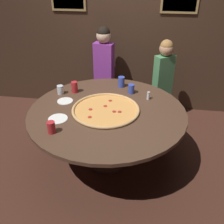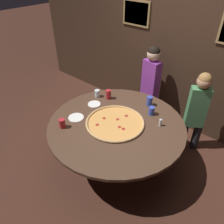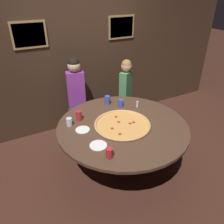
# 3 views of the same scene
# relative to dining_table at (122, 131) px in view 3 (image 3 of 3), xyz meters

# --- Properties ---
(ground_plane) EXTENTS (24.00, 24.00, 0.00)m
(ground_plane) POSITION_rel_dining_table_xyz_m (0.00, 0.00, -0.63)
(ground_plane) COLOR #422319
(back_wall) EXTENTS (6.40, 0.08, 2.60)m
(back_wall) POSITION_rel_dining_table_xyz_m (0.00, 1.49, 0.68)
(back_wall) COLOR #3D281C
(back_wall) RESTS_ON ground_plane
(dining_table) EXTENTS (1.78, 1.78, 0.74)m
(dining_table) POSITION_rel_dining_table_xyz_m (0.00, 0.00, 0.00)
(dining_table) COLOR #4C3323
(dining_table) RESTS_ON ground_plane
(giant_pizza) EXTENTS (0.77, 0.77, 0.03)m
(giant_pizza) POSITION_rel_dining_table_xyz_m (-0.01, -0.01, 0.12)
(giant_pizza) COLOR #E0994C
(giant_pizza) RESTS_ON dining_table
(drink_cup_by_shaker) EXTENTS (0.08, 0.08, 0.12)m
(drink_cup_by_shaker) POSITION_rel_dining_table_xyz_m (-0.47, -0.51, 0.17)
(drink_cup_by_shaker) COLOR #B22328
(drink_cup_by_shaker) RESTS_ON dining_table
(drink_cup_far_right) EXTENTS (0.09, 0.09, 0.14)m
(drink_cup_far_right) POSITION_rel_dining_table_xyz_m (0.09, 0.64, 0.18)
(drink_cup_far_right) COLOR #384CB7
(drink_cup_far_right) RESTS_ON dining_table
(drink_cup_near_right) EXTENTS (0.08, 0.08, 0.12)m
(drink_cup_near_right) POSITION_rel_dining_table_xyz_m (0.24, 0.46, 0.17)
(drink_cup_near_right) COLOR #384CB7
(drink_cup_near_right) RESTS_ON dining_table
(drink_cup_beside_pizza) EXTENTS (0.08, 0.08, 0.14)m
(drink_cup_beside_pizza) POSITION_rel_dining_table_xyz_m (-0.48, 0.39, 0.18)
(drink_cup_beside_pizza) COLOR #B22328
(drink_cup_beside_pizza) RESTS_ON dining_table
(drink_cup_front_edge) EXTENTS (0.08, 0.08, 0.11)m
(drink_cup_front_edge) POSITION_rel_dining_table_xyz_m (-0.65, 0.32, 0.17)
(drink_cup_front_edge) COLOR silver
(drink_cup_front_edge) RESTS_ON dining_table
(white_plate_near_front) EXTENTS (0.21, 0.21, 0.01)m
(white_plate_near_front) POSITION_rel_dining_table_xyz_m (-0.49, -0.27, 0.12)
(white_plate_near_front) COLOR white
(white_plate_near_front) RESTS_ON dining_table
(white_plate_right_side) EXTENTS (0.19, 0.19, 0.01)m
(white_plate_right_side) POSITION_rel_dining_table_xyz_m (-0.53, 0.13, 0.12)
(white_plate_right_side) COLOR white
(white_plate_right_side) RESTS_ON dining_table
(condiment_shaker) EXTENTS (0.04, 0.04, 0.10)m
(condiment_shaker) POSITION_rel_dining_table_xyz_m (0.45, 0.33, 0.16)
(condiment_shaker) COLOR silver
(condiment_shaker) RESTS_ON dining_table
(diner_centre_back) EXTENTS (0.37, 0.21, 1.40)m
(diner_centre_back) POSITION_rel_dining_table_xyz_m (-0.24, 1.18, 0.17)
(diner_centre_back) COLOR #232328
(diner_centre_back) RESTS_ON ground_plane
(diner_side_left) EXTENTS (0.33, 0.28, 1.29)m
(diner_side_left) POSITION_rel_dining_table_xyz_m (0.66, 1.01, 0.10)
(diner_side_left) COLOR #232328
(diner_side_left) RESTS_ON ground_plane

